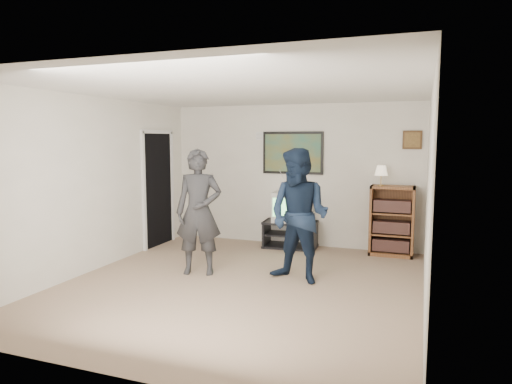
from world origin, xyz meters
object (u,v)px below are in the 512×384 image
Objects in this scene: crt_television at (291,207)px; person_short at (299,216)px; media_stand at (290,234)px; bookshelf at (392,221)px; person_tall at (199,212)px.

crt_television is 1.94m from person_short.
crt_television is (0.00, 0.00, 0.49)m from media_stand.
bookshelf is (1.70, 0.05, 0.34)m from media_stand.
media_stand is 1.73m from bookshelf.
crt_television is 0.53× the size of bookshelf.
person_short is at bearing -75.05° from media_stand.
crt_television is at bearing -4.13° from media_stand.
media_stand is 0.49m from crt_television.
person_short is at bearing -79.29° from crt_television.
media_stand is 0.85× the size of bookshelf.
media_stand is at bearing 124.42° from person_short.
bookshelf is 3.20m from person_tall.
crt_television is at bearing 124.38° from person_short.
bookshelf is 0.65× the size of person_tall.
media_stand is 1.59× the size of crt_television.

